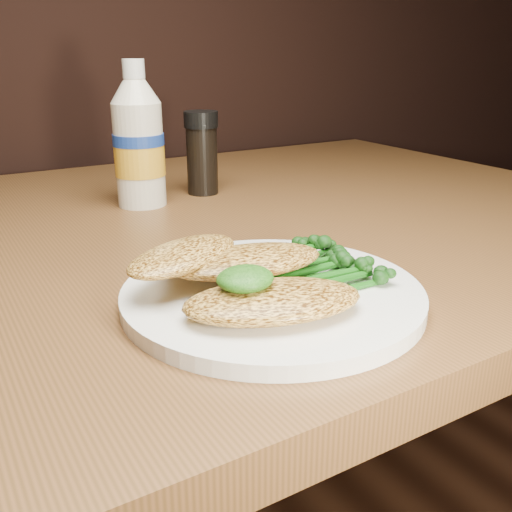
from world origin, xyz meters
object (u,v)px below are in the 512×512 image
dining_table (198,473)px  pepper_grinder (202,153)px  plate (272,294)px  mayo_bottle (138,135)px

dining_table → pepper_grinder: (0.08, 0.12, 0.43)m
plate → mayo_bottle: 0.36m
plate → dining_table: bearing=81.7°
mayo_bottle → plate: bearing=-93.0°
plate → mayo_bottle: bearing=87.0°
plate → mayo_bottle: (0.02, 0.35, 0.09)m
plate → pepper_grinder: bearing=72.5°
dining_table → plate: (-0.04, -0.25, 0.38)m
pepper_grinder → plate: bearing=-107.5°
dining_table → mayo_bottle: (-0.02, 0.10, 0.47)m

